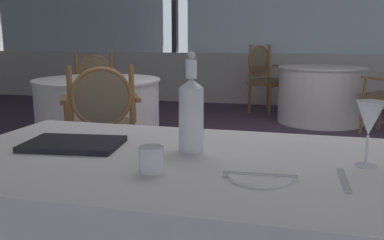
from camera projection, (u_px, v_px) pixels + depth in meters
The scene contains 14 objects.
ground_plane at pixel (255, 185), 3.22m from camera, with size 15.28×15.28×0.00m, color #47384C.
window_wall_far at pixel (285, 36), 6.83m from camera, with size 11.76×0.14×2.85m.
side_plate at pixel (260, 176), 1.14m from camera, with size 0.17×0.17×0.01m, color white.
butter_knife at pixel (260, 175), 1.14m from camera, with size 0.20×0.02×0.00m, color silver.
dinner_fork at pixel (344, 180), 1.12m from camera, with size 0.19×0.02×0.00m, color silver.
water_bottle at pixel (191, 113), 1.39m from camera, with size 0.08×0.08×0.33m.
wine_glass at pixel (369, 120), 1.22m from camera, with size 0.08×0.08×0.20m.
water_tumbler at pixel (151, 159), 1.19m from camera, with size 0.07×0.07×0.07m, color white.
menu_book at pixel (73, 144), 1.47m from camera, with size 0.32×0.22×0.02m, color black.
background_table_0 at pixel (321, 95), 5.54m from camera, with size 1.13×1.13×0.73m.
dining_chair_0_0 at pixel (265, 73), 6.27m from camera, with size 0.65×0.66×1.00m.
background_table_1 at pixel (99, 118), 3.94m from camera, with size 1.16×1.16×0.73m.
dining_chair_1_0 at pixel (102, 119), 2.95m from camera, with size 0.65×0.62×0.93m.
dining_chair_1_1 at pixel (95, 87), 4.86m from camera, with size 0.65×0.62×0.92m.
Camera 1 is at (0.31, -3.09, 1.11)m, focal length 39.55 mm.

